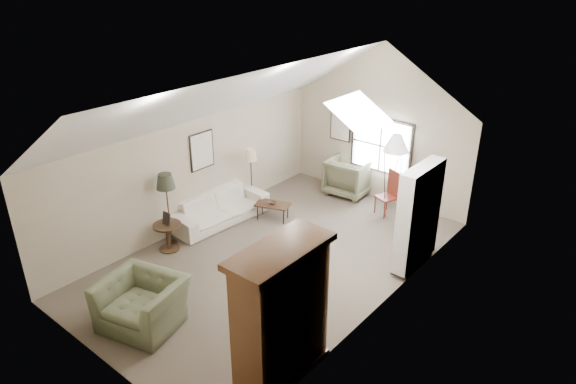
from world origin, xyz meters
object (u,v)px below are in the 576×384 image
Objects in this scene: armchair_far at (349,176)px; side_table at (168,237)px; armoire at (281,314)px; coffee_table at (273,211)px; side_chair at (387,194)px; armchair_near at (142,303)px; sofa at (219,208)px.

side_table is at bearing 68.68° from armchair_far.
coffee_table is at bearing 132.57° from armoire.
armoire is 4.46m from side_table.
coffee_table is 0.72× the size of side_chair.
side_chair is at bearing 64.95° from armchair_near.
armoire is 0.91× the size of sofa.
coffee_table is at bearing -41.25° from sofa.
sofa is 2.19× the size of side_chair.
coffee_table is at bearing 71.90° from side_table.
armoire is 2.73m from armchair_near.
armoire is at bearing -47.43° from coffee_table.
coffee_table is at bearing 70.73° from armchair_far.
sofa is at bearing 60.07° from armchair_far.
coffee_table is (-0.83, 4.34, -0.22)m from armchair_near.
armchair_near is at bearing -166.12° from armoire.
side_table is (-1.64, 1.85, -0.13)m from armchair_near.
armchair_near is 1.65× the size of coffee_table.
side_chair is (1.97, 1.96, 0.35)m from coffee_table.
sofa is at bearing -113.20° from side_chair.
armchair_near is 2.17× the size of side_table.
side_chair is (2.78, 4.45, 0.25)m from side_table.
armchair_far is at bearing -175.63° from side_chair.
armchair_far reaches higher than coffee_table.
armchair_far is at bearing 73.83° from side_table.
side_chair is (1.14, 6.30, 0.13)m from armchair_near.
sofa is at bearing 101.97° from armchair_near.
armchair_far is 2.49m from coffee_table.
sofa is 3.62m from armchair_far.
side_table is at bearing -108.10° from coffee_table.
armoire is at bearing -0.94° from armchair_near.
armchair_far is 5.09m from side_table.
armchair_far is at bearing -20.15° from sofa.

